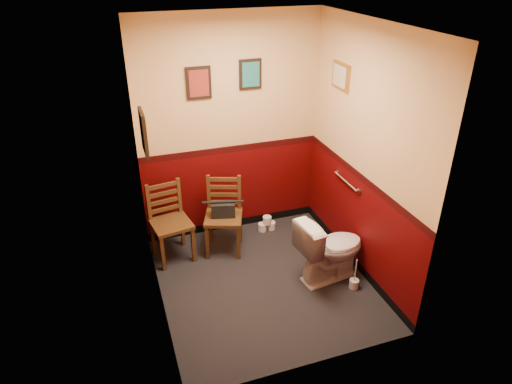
# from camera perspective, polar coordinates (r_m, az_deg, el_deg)

# --- Properties ---
(floor) EXTENTS (2.20, 2.40, 0.00)m
(floor) POSITION_cam_1_polar(r_m,az_deg,el_deg) (5.14, 0.92, -11.15)
(floor) COLOR black
(floor) RESTS_ON ground
(ceiling) EXTENTS (2.20, 2.40, 0.00)m
(ceiling) POSITION_cam_1_polar(r_m,az_deg,el_deg) (4.02, 1.23, 20.21)
(ceiling) COLOR silver
(ceiling) RESTS_ON ground
(wall_back) EXTENTS (2.20, 0.00, 2.70)m
(wall_back) POSITION_cam_1_polar(r_m,az_deg,el_deg) (5.47, -3.24, 7.70)
(wall_back) COLOR #460405
(wall_back) RESTS_ON ground
(wall_front) EXTENTS (2.20, 0.00, 2.70)m
(wall_front) POSITION_cam_1_polar(r_m,az_deg,el_deg) (3.45, 7.82, -5.61)
(wall_front) COLOR #460405
(wall_front) RESTS_ON ground
(wall_left) EXTENTS (0.00, 2.40, 2.70)m
(wall_left) POSITION_cam_1_polar(r_m,az_deg,el_deg) (4.20, -13.21, 0.41)
(wall_left) COLOR #460405
(wall_left) RESTS_ON ground
(wall_right) EXTENTS (0.00, 2.40, 2.70)m
(wall_right) POSITION_cam_1_polar(r_m,az_deg,el_deg) (4.86, 13.37, 4.30)
(wall_right) COLOR #460405
(wall_right) RESTS_ON ground
(grab_bar) EXTENTS (0.05, 0.56, 0.06)m
(grab_bar) POSITION_cam_1_polar(r_m,az_deg,el_deg) (5.21, 11.21, 1.30)
(grab_bar) COLOR silver
(grab_bar) RESTS_ON wall_right
(framed_print_back_a) EXTENTS (0.28, 0.04, 0.36)m
(framed_print_back_a) POSITION_cam_1_polar(r_m,az_deg,el_deg) (5.19, -7.18, 13.36)
(framed_print_back_a) COLOR black
(framed_print_back_a) RESTS_ON wall_back
(framed_print_back_b) EXTENTS (0.26, 0.04, 0.34)m
(framed_print_back_b) POSITION_cam_1_polar(r_m,az_deg,el_deg) (5.33, -0.70, 14.51)
(framed_print_back_b) COLOR black
(framed_print_back_b) RESTS_ON wall_back
(framed_print_left) EXTENTS (0.04, 0.30, 0.38)m
(framed_print_left) POSITION_cam_1_polar(r_m,az_deg,el_deg) (4.10, -13.85, 7.27)
(framed_print_left) COLOR black
(framed_print_left) RESTS_ON wall_left
(framed_print_right) EXTENTS (0.04, 0.34, 0.28)m
(framed_print_right) POSITION_cam_1_polar(r_m,az_deg,el_deg) (5.12, 10.54, 14.08)
(framed_print_right) COLOR olive
(framed_print_right) RESTS_ON wall_right
(toilet) EXTENTS (0.82, 0.53, 0.75)m
(toilet) POSITION_cam_1_polar(r_m,az_deg,el_deg) (5.05, 9.29, -7.03)
(toilet) COLOR white
(toilet) RESTS_ON floor
(toilet_brush) EXTENTS (0.10, 0.10, 0.37)m
(toilet_brush) POSITION_cam_1_polar(r_m,az_deg,el_deg) (5.14, 12.15, -11.08)
(toilet_brush) COLOR silver
(toilet_brush) RESTS_ON floor
(chair_left) EXTENTS (0.49, 0.49, 0.92)m
(chair_left) POSITION_cam_1_polar(r_m,az_deg,el_deg) (5.37, -10.70, -3.72)
(chair_left) COLOR #4F3317
(chair_left) RESTS_ON floor
(chair_right) EXTENTS (0.55, 0.55, 0.92)m
(chair_right) POSITION_cam_1_polar(r_m,az_deg,el_deg) (5.43, -4.05, -2.94)
(chair_right) COLOR #4F3317
(chair_right) RESTS_ON floor
(handbag) EXTENTS (0.30, 0.20, 0.20)m
(handbag) POSITION_cam_1_polar(r_m,az_deg,el_deg) (5.34, -4.12, -2.18)
(handbag) COLOR black
(handbag) RESTS_ON chair_right
(tp_stack) EXTENTS (0.23, 0.12, 0.20)m
(tp_stack) POSITION_cam_1_polar(r_m,az_deg,el_deg) (5.95, 1.37, -4.04)
(tp_stack) COLOR silver
(tp_stack) RESTS_ON floor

